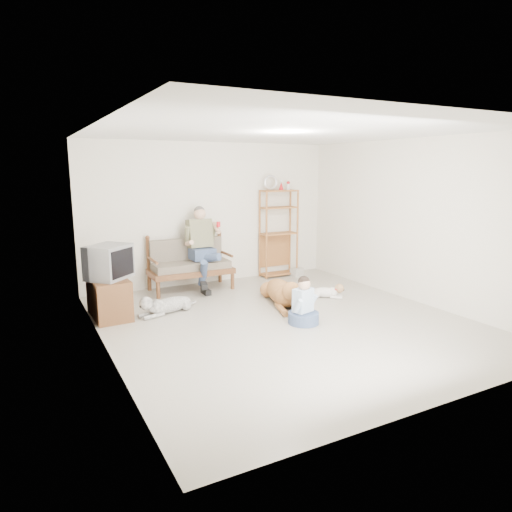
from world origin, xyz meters
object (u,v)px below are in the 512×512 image
loveseat (189,263)px  etagere (279,232)px  golden_retriever (283,293)px  tv_stand (109,298)px

loveseat → etagere: etagere is taller
golden_retriever → tv_stand: bearing=-178.3°
etagere → tv_stand: size_ratio=2.27×
tv_stand → golden_retriever: (2.64, -0.70, -0.09)m
etagere → tv_stand: bearing=-162.8°
loveseat → golden_retriever: bearing=-58.2°
etagere → golden_retriever: 2.19m
tv_stand → golden_retriever: tv_stand is taller
loveseat → tv_stand: (-1.63, -0.98, -0.19)m
loveseat → etagere: 2.04m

